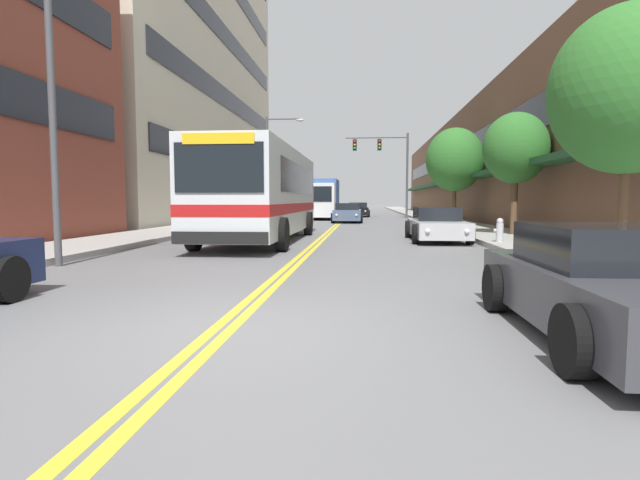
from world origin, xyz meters
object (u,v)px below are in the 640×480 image
object	(u,v)px
city_bus	(264,191)
street_lamp_left_near	(62,42)
traffic_signal_mast	(387,158)
car_black_moving_lead	(358,210)
car_slate_blue_moving_second	(348,213)
street_tree_right_near	(629,90)
car_dark_grey_parked_right_foreground	(618,286)
car_silver_parked_right_mid	(437,225)
car_red_parked_left_near	(289,211)
street_tree_right_far	(455,160)
street_tree_right_mid	(516,149)
box_truck	(321,199)
street_lamp_left_far	(273,158)
fire_hydrant	(500,230)

from	to	relation	value
city_bus	street_lamp_left_near	world-z (taller)	street_lamp_left_near
city_bus	traffic_signal_mast	bearing A→B (deg)	77.05
car_black_moving_lead	car_slate_blue_moving_second	world-z (taller)	car_slate_blue_moving_second
street_tree_right_near	car_dark_grey_parked_right_foreground	bearing A→B (deg)	-116.32
car_dark_grey_parked_right_foreground	car_silver_parked_right_mid	bearing A→B (deg)	90.36
city_bus	car_black_moving_lead	world-z (taller)	city_bus
car_red_parked_left_near	street_tree_right_near	distance (m)	32.00
city_bus	street_tree_right_far	distance (m)	14.95
car_silver_parked_right_mid	street_lamp_left_near	bearing A→B (deg)	-139.38
car_slate_blue_moving_second	street_tree_right_mid	xyz separation A→B (m)	(6.92, -13.58, 2.87)
car_slate_blue_moving_second	box_truck	distance (m)	5.86
street_lamp_left_far	car_red_parked_left_near	bearing A→B (deg)	83.71
car_slate_blue_moving_second	car_black_moving_lead	bearing A→B (deg)	87.17
fire_hydrant	traffic_signal_mast	bearing A→B (deg)	95.31
city_bus	car_red_parked_left_near	size ratio (longest dim) A/B	2.38
traffic_signal_mast	street_tree_right_near	xyz separation A→B (m)	(2.93, -32.76, -1.48)
street_lamp_left_near	street_tree_right_near	world-z (taller)	street_lamp_left_near
street_lamp_left_far	fire_hydrant	size ratio (longest dim) A/B	9.71
car_silver_parked_right_mid	street_tree_right_far	xyz separation A→B (m)	(2.59, 11.31, 3.27)
car_dark_grey_parked_right_foreground	street_lamp_left_far	distance (m)	31.45
street_tree_right_far	fire_hydrant	world-z (taller)	street_tree_right_far
car_red_parked_left_near	traffic_signal_mast	size ratio (longest dim) A/B	0.67
box_truck	fire_hydrant	xyz separation A→B (m)	(7.67, -22.64, -1.06)
car_slate_blue_moving_second	street_tree_right_near	size ratio (longest dim) A/B	0.89
street_tree_right_far	city_bus	bearing A→B (deg)	-127.30
box_truck	car_silver_parked_right_mid	bearing A→B (deg)	-73.39
street_tree_right_mid	street_tree_right_far	distance (m)	10.01
street_lamp_left_near	fire_hydrant	bearing A→B (deg)	27.02
box_truck	street_lamp_left_far	xyz separation A→B (m)	(-3.16, -3.52, 2.86)
car_slate_blue_moving_second	street_lamp_left_near	bearing A→B (deg)	-103.57
car_dark_grey_parked_right_foreground	street_lamp_left_near	bearing A→B (deg)	151.54
street_lamp_left_far	street_tree_right_mid	distance (m)	19.74
street_lamp_left_near	city_bus	bearing A→B (deg)	68.70
car_red_parked_left_near	car_dark_grey_parked_right_foreground	distance (m)	35.22
box_truck	street_tree_right_mid	bearing A→B (deg)	-64.14
car_red_parked_left_near	street_tree_right_mid	bearing A→B (deg)	-58.98
car_silver_parked_right_mid	street_tree_right_mid	xyz separation A→B (m)	(3.13, 1.32, 2.90)
street_lamp_left_near	street_tree_right_far	distance (m)	22.70
car_red_parked_left_near	car_black_moving_lead	distance (m)	7.72
street_tree_right_far	car_red_parked_left_near	bearing A→B (deg)	139.33
car_black_moving_lead	city_bus	bearing A→B (deg)	-96.71
car_dark_grey_parked_right_foreground	street_lamp_left_near	size ratio (longest dim) A/B	0.51
car_silver_parked_right_mid	street_tree_right_near	bearing A→B (deg)	-76.63
traffic_signal_mast	car_slate_blue_moving_second	bearing A→B (deg)	-108.56
car_red_parked_left_near	street_lamp_left_near	world-z (taller)	street_lamp_left_near
car_dark_grey_parked_right_foreground	fire_hydrant	distance (m)	10.79
car_dark_grey_parked_right_foreground	street_tree_right_far	xyz separation A→B (m)	(2.51, 24.39, 3.28)
car_dark_grey_parked_right_foreground	car_slate_blue_moving_second	distance (m)	28.26
street_lamp_left_far	street_lamp_left_near	bearing A→B (deg)	-90.29
city_bus	street_tree_right_near	xyz separation A→B (m)	(8.51, -8.48, 1.66)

